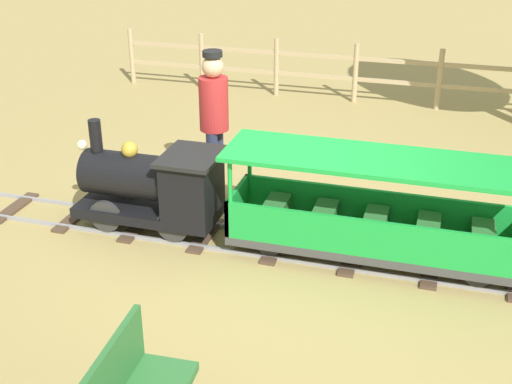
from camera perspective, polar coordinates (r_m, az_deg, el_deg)
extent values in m
plane|color=#A38C51|center=(6.46, 1.45, -4.59)|extent=(60.00, 60.00, 0.00)
cube|color=gray|center=(6.26, 1.18, -5.46)|extent=(0.03, 6.40, 0.04)
cube|color=gray|center=(6.64, 2.21, -3.54)|extent=(0.03, 6.40, 0.04)
cube|color=#4C3828|center=(6.30, 14.39, -6.19)|extent=(0.69, 0.14, 0.03)
cube|color=#4C3828|center=(6.34, 7.97, -5.37)|extent=(0.69, 0.14, 0.03)
cube|color=#4C3828|center=(6.45, 1.71, -4.51)|extent=(0.69, 0.14, 0.03)
cube|color=#4C3828|center=(6.64, -4.24, -3.64)|extent=(0.69, 0.14, 0.03)
cube|color=#4C3828|center=(6.90, -9.80, -2.79)|extent=(0.69, 0.14, 0.03)
cube|color=#4C3828|center=(7.22, -14.90, -1.99)|extent=(0.69, 0.14, 0.03)
cube|color=#4C3828|center=(7.59, -19.53, -1.24)|extent=(0.69, 0.14, 0.03)
cube|color=black|center=(6.76, -8.98, -1.48)|extent=(0.57, 1.40, 0.10)
cylinder|color=black|center=(6.70, -10.74, 1.42)|extent=(0.44, 0.85, 0.44)
cylinder|color=#B7932D|center=(6.89, -13.91, 1.81)|extent=(0.37, 0.02, 0.37)
cylinder|color=black|center=(6.69, -13.29, 4.63)|extent=(0.12, 0.12, 0.31)
sphere|color=#B7932D|center=(6.57, -10.54, 3.52)|extent=(0.16, 0.16, 0.16)
cube|color=black|center=(6.44, -5.34, 0.55)|extent=(0.57, 0.45, 0.55)
cube|color=black|center=(6.33, -5.45, 2.98)|extent=(0.65, 0.53, 0.04)
sphere|color=#F2EAB2|center=(6.81, -14.35, 3.84)|extent=(0.10, 0.10, 0.10)
cylinder|color=#2D2D2D|center=(6.74, -12.48, -1.99)|extent=(0.05, 0.32, 0.32)
cylinder|color=#2D2D2D|center=(7.09, -10.79, -0.39)|extent=(0.05, 0.32, 0.32)
cylinder|color=#2D2D2D|center=(6.45, -6.98, -2.83)|extent=(0.05, 0.32, 0.32)
cylinder|color=#2D2D2D|center=(6.82, -5.52, -1.12)|extent=(0.05, 0.32, 0.32)
cube|color=#3F3F3F|center=(6.24, 9.77, -4.30)|extent=(0.65, 2.60, 0.08)
cube|color=green|center=(5.86, 9.53, -3.90)|extent=(0.04, 2.60, 0.35)
cube|color=green|center=(6.41, 10.27, -1.32)|extent=(0.04, 2.60, 0.35)
cube|color=green|center=(6.37, -1.56, -1.07)|extent=(0.65, 0.04, 0.35)
cylinder|color=green|center=(6.02, -2.17, -0.60)|extent=(0.04, 0.04, 0.75)
cylinder|color=green|center=(6.53, -0.53, 1.58)|extent=(0.04, 0.04, 0.75)
cube|color=green|center=(5.88, 10.35, 2.58)|extent=(0.75, 2.70, 0.04)
cube|color=#2D6B33|center=(6.15, 18.40, -4.04)|extent=(0.49, 0.20, 0.24)
cube|color=#2D6B33|center=(6.14, 14.14, -3.53)|extent=(0.49, 0.20, 0.24)
cube|color=#2D6B33|center=(6.16, 9.88, -3.00)|extent=(0.49, 0.20, 0.24)
cube|color=#2D6B33|center=(6.21, 5.68, -2.46)|extent=(0.49, 0.20, 0.24)
cube|color=#2D6B33|center=(6.30, 1.57, -1.92)|extent=(0.49, 0.20, 0.24)
cylinder|color=#262626|center=(6.19, 1.10, -4.34)|extent=(0.04, 0.24, 0.24)
cylinder|color=#262626|center=(6.57, 2.15, -2.46)|extent=(0.04, 0.24, 0.24)
cylinder|color=#262626|center=(6.04, 18.09, -6.53)|extent=(0.04, 0.24, 0.24)
cylinder|color=#262626|center=(6.44, 18.09, -4.47)|extent=(0.04, 0.24, 0.24)
cylinder|color=#282D47|center=(7.15, -3.65, 2.01)|extent=(0.12, 0.12, 0.80)
cylinder|color=#282D47|center=(7.30, -3.18, 2.54)|extent=(0.12, 0.12, 0.80)
cylinder|color=#B22828|center=(6.99, -3.56, 7.38)|extent=(0.30, 0.30, 0.55)
sphere|color=tan|center=(6.88, -3.64, 10.43)|extent=(0.22, 0.22, 0.22)
cylinder|color=black|center=(6.85, -3.67, 11.48)|extent=(0.20, 0.20, 0.06)
cylinder|color=tan|center=(10.44, 15.09, 9.07)|extent=(0.08, 0.08, 0.90)
cylinder|color=tan|center=(10.53, 8.32, 9.81)|extent=(0.08, 0.08, 0.90)
cylinder|color=tan|center=(10.77, 1.72, 10.40)|extent=(0.08, 0.08, 0.90)
cylinder|color=tan|center=(11.13, -4.54, 10.83)|extent=(0.08, 0.08, 0.90)
cylinder|color=tan|center=(11.62, -10.35, 11.12)|extent=(0.08, 0.08, 0.90)
cube|color=tan|center=(10.48, 8.40, 10.99)|extent=(0.04, 7.40, 0.06)
cube|color=tan|center=(10.56, 8.29, 9.34)|extent=(0.04, 7.40, 0.06)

